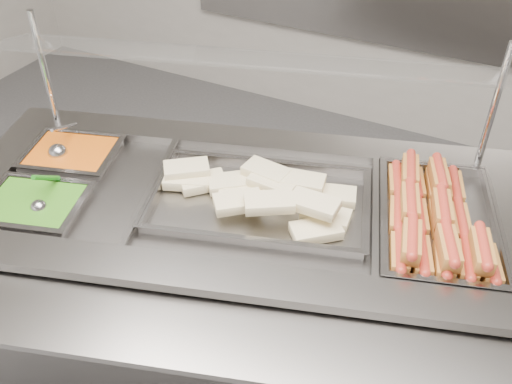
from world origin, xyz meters
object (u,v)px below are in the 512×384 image
at_px(ladle, 58,151).
at_px(serving_spoon, 40,202).
at_px(steam_counter, 243,290).
at_px(sneeze_guard, 252,62).
at_px(pan_wraps, 259,204).
at_px(pan_hotdogs, 437,227).

height_order(ladle, serving_spoon, serving_spoon).
xyz_separation_m(steam_counter, ladle, (-0.70, -0.08, 0.47)).
relative_size(sneeze_guard, pan_wraps, 2.17).
bearing_deg(serving_spoon, sneeze_guard, 48.12).
xyz_separation_m(pan_wraps, ladle, (-0.76, -0.10, 0.03)).
relative_size(steam_counter, serving_spoon, 11.85).
relative_size(sneeze_guard, ladle, 8.57).
relative_size(sneeze_guard, pan_hotdogs, 2.66).
distance_m(pan_wraps, serving_spoon, 0.70).
bearing_deg(pan_hotdogs, sneeze_guard, 177.92).
relative_size(steam_counter, sneeze_guard, 1.23).
bearing_deg(pan_wraps, sneeze_guard, 122.54).
distance_m(pan_hotdogs, serving_spoon, 1.27).
distance_m(sneeze_guard, ladle, 0.79).
bearing_deg(steam_counter, serving_spoon, -149.11).
distance_m(steam_counter, pan_hotdogs, 0.76).
bearing_deg(serving_spoon, steam_counter, 30.89).
bearing_deg(sneeze_guard, serving_spoon, -131.88).
bearing_deg(steam_counter, sneeze_guard, 107.20).
xyz_separation_m(pan_wraps, serving_spoon, (-0.61, -0.35, 0.04)).
bearing_deg(steam_counter, pan_hotdogs, 17.20).
bearing_deg(sneeze_guard, steam_counter, -72.80).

